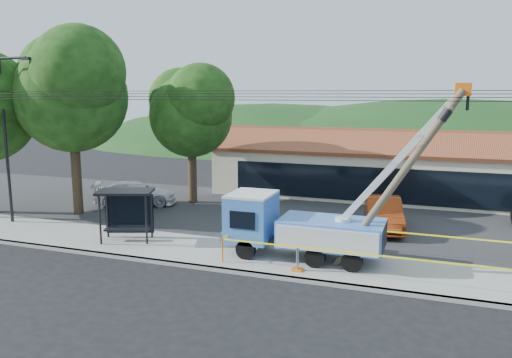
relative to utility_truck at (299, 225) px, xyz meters
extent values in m
plane|color=black|center=(-2.39, -4.47, -1.56)|extent=(120.00, 120.00, 0.00)
cube|color=gray|center=(-2.39, -2.37, -1.49)|extent=(60.00, 0.25, 0.15)
cube|color=gray|center=(-2.39, -0.47, -1.49)|extent=(60.00, 4.00, 0.15)
cube|color=#28282B|center=(-2.39, 7.53, -1.51)|extent=(60.00, 12.00, 0.10)
cube|color=#B8B391|center=(1.61, 15.53, 0.14)|extent=(22.00, 8.00, 3.40)
cube|color=black|center=(1.61, 11.51, -0.13)|extent=(18.04, 0.08, 2.21)
cube|color=maroon|center=(1.61, 13.53, 2.34)|extent=(22.50, 4.53, 1.52)
cube|color=maroon|center=(1.61, 17.53, 2.34)|extent=(22.50, 4.53, 1.52)
cube|color=maroon|center=(1.61, 15.53, 2.99)|extent=(22.50, 0.30, 0.25)
cylinder|color=black|center=(-16.39, 0.53, 2.94)|extent=(0.16, 0.16, 9.00)
cylinder|color=black|center=(-15.49, 0.53, 7.34)|extent=(1.80, 0.14, 0.14)
cube|color=black|center=(-14.59, 0.53, 7.29)|extent=(0.50, 0.22, 0.15)
cylinder|color=#332316|center=(-14.39, 3.53, 0.97)|extent=(0.56, 0.56, 5.06)
sphere|color=black|center=(-14.39, 3.53, 5.34)|extent=(6.30, 6.30, 6.30)
sphere|color=black|center=(-15.65, 4.37, 6.49)|extent=(5.04, 5.04, 5.04)
sphere|color=black|center=(-13.13, 2.69, 6.72)|extent=(5.04, 5.04, 5.04)
cylinder|color=#332316|center=(-9.39, 8.53, 0.53)|extent=(0.56, 0.56, 4.18)
sphere|color=black|center=(-9.39, 8.53, 4.14)|extent=(5.25, 5.25, 5.25)
sphere|color=black|center=(-10.44, 9.23, 5.09)|extent=(4.20, 4.20, 4.20)
sphere|color=black|center=(-8.34, 7.83, 5.28)|extent=(4.20, 4.20, 4.20)
ellipsoid|color=#153B15|center=(-17.39, 50.53, -1.56)|extent=(78.40, 56.00, 28.00)
ellipsoid|color=#153B15|center=(7.61, 50.53, -1.56)|extent=(89.60, 64.00, 32.00)
cylinder|color=black|center=(-2.39, -1.37, 5.29)|extent=(60.00, 0.02, 0.02)
cylinder|color=black|center=(-2.39, -0.87, 5.41)|extent=(60.00, 0.02, 0.02)
cylinder|color=black|center=(-2.39, -0.37, 5.53)|extent=(60.00, 0.02, 0.02)
cylinder|color=black|center=(-2.39, 0.03, 5.65)|extent=(60.00, 0.02, 0.02)
cylinder|color=black|center=(-2.07, -0.98, -1.00)|extent=(0.84, 0.28, 0.84)
cylinder|color=black|center=(-2.07, 0.98, -1.00)|extent=(0.84, 0.28, 0.84)
cylinder|color=black|center=(0.93, -0.98, -1.00)|extent=(0.84, 0.28, 0.84)
cylinder|color=black|center=(0.93, 0.98, -1.00)|extent=(0.84, 0.28, 0.84)
cylinder|color=black|center=(2.42, -0.98, -1.00)|extent=(0.84, 0.28, 0.84)
cylinder|color=black|center=(2.42, 0.98, -1.00)|extent=(0.84, 0.28, 0.84)
cube|color=black|center=(0.36, 0.00, -0.77)|extent=(6.19, 0.94, 0.23)
cube|color=#397FCB|center=(-2.17, 0.00, 0.17)|extent=(1.87, 2.25, 1.97)
cube|color=silver|center=(-2.17, 0.00, 1.20)|extent=(1.87, 2.25, 0.11)
cube|color=black|center=(-3.06, 0.00, 0.31)|extent=(0.07, 1.69, 0.84)
cube|color=gray|center=(-3.15, 0.00, -0.58)|extent=(0.14, 2.16, 0.47)
cube|color=#397FCB|center=(1.39, 0.00, -0.20)|extent=(4.31, 2.25, 1.12)
cylinder|color=silver|center=(1.86, 0.00, 0.22)|extent=(0.66, 0.66, 0.56)
cube|color=silver|center=(3.98, 0.00, 3.07)|extent=(4.43, 0.26, 5.40)
cube|color=gray|center=(4.26, 0.00, 3.30)|extent=(2.67, 0.17, 3.25)
cube|color=orange|center=(6.09, -0.19, 5.69)|extent=(0.56, 0.47, 0.47)
cube|color=orange|center=(0.36, -1.59, -1.38)|extent=(0.42, 0.42, 0.07)
cube|color=orange|center=(2.80, 1.59, -1.38)|extent=(0.42, 0.42, 0.07)
cylinder|color=brown|center=(3.88, -0.39, 2.14)|extent=(4.66, 0.29, 7.25)
cube|color=brown|center=(5.71, -0.39, 5.07)|extent=(0.15, 1.63, 0.15)
cylinder|color=black|center=(5.52, 0.07, 4.80)|extent=(0.52, 0.33, 0.56)
cylinder|color=black|center=(5.52, -0.84, 4.80)|extent=(0.52, 0.33, 0.56)
cylinder|color=black|center=(-9.20, -1.30, -0.24)|extent=(0.13, 0.13, 2.34)
cylinder|color=black|center=(-7.18, -0.56, -0.24)|extent=(0.13, 0.13, 2.34)
cylinder|color=black|center=(-9.60, -0.20, -0.24)|extent=(0.13, 0.13, 2.34)
cylinder|color=black|center=(-7.58, 0.54, -0.24)|extent=(0.13, 0.13, 2.34)
cube|color=black|center=(-8.39, -0.38, 0.98)|extent=(2.92, 2.34, 0.12)
cube|color=black|center=(-8.60, 0.22, -0.24)|extent=(2.22, 0.85, 1.95)
cube|color=black|center=(-8.39, -0.38, -0.88)|extent=(2.15, 1.10, 0.08)
cylinder|color=orange|center=(-2.84, -1.68, -0.89)|extent=(0.06, 0.06, 1.04)
cylinder|color=orange|center=(-2.84, 1.85, -0.89)|extent=(0.06, 0.06, 1.04)
cube|color=#FEFF0D|center=(2.93, -1.68, -0.43)|extent=(11.54, 0.01, 0.06)
cube|color=#FEFF0D|center=(2.93, 1.85, -0.43)|extent=(11.54, 0.01, 0.06)
cube|color=#FEFF0D|center=(-2.84, 0.08, -0.43)|extent=(0.01, 3.52, 0.06)
imported|color=#AEAFB6|center=(-11.45, 5.07, -1.56)|extent=(3.73, 5.02, 1.59)
imported|color=#8E310E|center=(2.93, 6.09, -1.56)|extent=(2.61, 5.25, 1.65)
imported|color=white|center=(-12.44, 6.57, -1.56)|extent=(5.49, 3.98, 1.48)
camera|label=1|loc=(5.21, -20.00, 5.57)|focal=35.00mm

